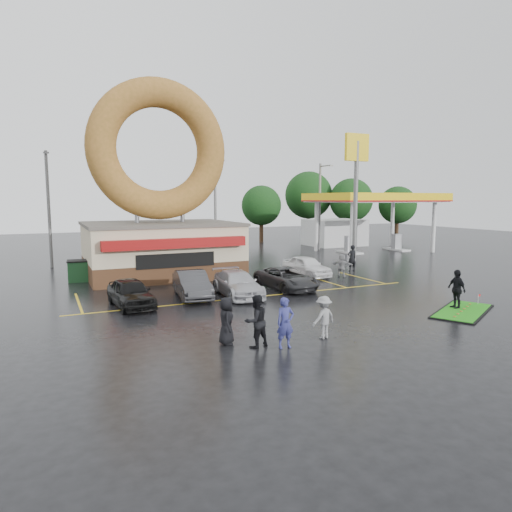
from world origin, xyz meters
name	(u,v)px	position (x,y,z in m)	size (l,w,h in m)	color
ground	(287,310)	(0.00, 0.00, 0.00)	(120.00, 120.00, 0.00)	black
donut_shop	(160,211)	(-3.00, 12.97, 4.46)	(10.20, 8.70, 13.50)	#472B19
gas_station	(357,214)	(20.00, 20.94, 3.70)	(12.30, 13.65, 5.90)	silver
shell_sign	(356,174)	(13.00, 12.00, 7.38)	(2.20, 0.36, 10.60)	slate
streetlight_left	(49,206)	(-10.00, 19.92, 4.78)	(0.40, 2.21, 9.00)	slate
streetlight_mid	(216,205)	(4.00, 20.92, 4.78)	(0.40, 2.21, 9.00)	slate
streetlight_right	(320,204)	(16.00, 21.92, 4.78)	(0.40, 2.21, 9.00)	slate
tree_far_a	(351,200)	(26.00, 30.00, 5.18)	(5.60, 5.60, 8.00)	#332114
tree_far_b	(398,205)	(32.00, 28.00, 4.53)	(4.90, 4.90, 7.00)	#332114
tree_far_c	(309,195)	(22.00, 34.00, 5.84)	(6.30, 6.30, 9.00)	#332114
tree_far_d	(261,206)	(14.00, 32.00, 4.53)	(4.90, 4.90, 7.00)	#332114
car_black	(131,293)	(-6.69, 3.91, 0.71)	(1.67, 4.15, 1.41)	black
car_dgrey	(192,284)	(-3.30, 4.68, 0.72)	(1.53, 4.38, 1.44)	#323235
car_silver	(238,284)	(-0.90, 4.02, 0.68)	(1.90, 4.67, 1.35)	#B7B7BD
car_grey	(286,278)	(2.45, 4.57, 0.64)	(2.14, 4.63, 1.29)	#2A2A2D
car_white	(307,266)	(5.95, 8.00, 0.71)	(1.67, 4.14, 1.41)	white
person_blue	(285,323)	(-2.77, -4.85, 0.92)	(0.67, 0.44, 1.84)	navy
person_blackjkt	(256,321)	(-3.69, -4.34, 0.96)	(0.93, 0.73, 1.92)	black
person_hoodie	(324,317)	(-0.89, -4.48, 0.82)	(1.06, 0.61, 1.64)	gray
person_bystander	(226,321)	(-4.54, -3.59, 0.88)	(0.86, 0.56, 1.76)	black
person_cameraman	(456,289)	(7.59, -3.22, 0.97)	(1.14, 0.47, 1.94)	black
person_walker_near	(342,265)	(8.06, 6.84, 0.80)	(1.48, 0.47, 1.59)	gray
person_walker_far	(352,258)	(10.17, 8.51, 0.98)	(0.71, 0.47, 1.96)	black
dumpster	(83,271)	(-8.26, 12.61, 0.65)	(1.80, 1.20, 1.30)	#1B4723
putting_green	(463,311)	(7.41, -3.80, 0.04)	(4.88, 3.84, 0.56)	black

